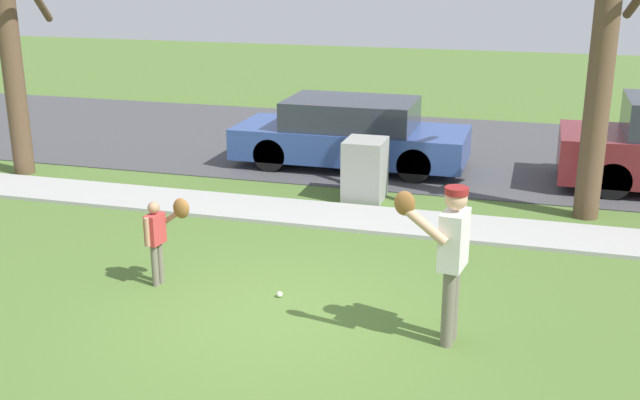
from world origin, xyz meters
TOP-DOWN VIEW (x-y plane):
  - ground_plane at (0.00, 3.50)m, footprint 48.00×48.00m
  - sidewalk_strip at (0.00, 3.60)m, footprint 36.00×1.20m
  - road_surface at (0.00, 8.60)m, footprint 36.00×6.80m
  - person_adult at (2.01, -0.07)m, footprint 0.76×0.61m
  - person_child at (-1.60, 0.49)m, footprint 0.52×0.40m
  - baseball at (-0.07, 0.51)m, footprint 0.07×0.07m
  - utility_cabinet at (0.03, 4.70)m, footprint 0.67×0.77m
  - street_tree_near at (3.64, 4.74)m, footprint 1.85×1.88m
  - street_tree_far at (-6.62, 4.51)m, footprint 1.85×1.88m
  - parked_wagon_blue at (-0.71, 6.71)m, footprint 4.50×1.80m

SIDE VIEW (x-z plane):
  - ground_plane at x=0.00m, z-range 0.00..0.00m
  - road_surface at x=0.00m, z-range 0.00..0.02m
  - sidewalk_strip at x=0.00m, z-range 0.00..0.06m
  - baseball at x=-0.07m, z-range 0.00..0.07m
  - utility_cabinet at x=0.03m, z-range 0.00..1.04m
  - parked_wagon_blue at x=-0.71m, z-range 0.00..1.32m
  - person_child at x=-1.60m, z-range 0.16..1.29m
  - person_adult at x=2.01m, z-range 0.22..1.96m
  - street_tree_far at x=-6.62m, z-range 0.16..5.25m
  - street_tree_near at x=3.64m, z-range 0.17..5.65m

